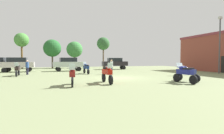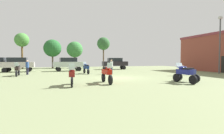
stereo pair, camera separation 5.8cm
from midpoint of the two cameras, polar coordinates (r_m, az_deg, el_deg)
ground_plane at (r=16.48m, az=2.45°, el=-3.58°), size 44.00×52.00×0.02m
motorcycle_1 at (r=15.03m, az=23.32°, el=-1.62°), size 0.75×2.12×1.44m
motorcycle_3 at (r=21.35m, az=-8.35°, el=-0.29°), size 0.67×2.11×1.45m
motorcycle_4 at (r=11.77m, az=-12.77°, el=-2.53°), size 0.62×2.08×1.46m
motorcycle_5 at (r=20.73m, az=-28.33°, el=-0.66°), size 0.62×2.11×1.44m
motorcycle_7 at (r=12.65m, az=-1.58°, el=-2.01°), size 0.62×2.25×1.50m
motorcycle_8 at (r=13.86m, az=22.53°, el=-1.87°), size 0.65×2.14×1.48m
car_1 at (r=27.51m, az=-28.36°, el=1.01°), size 4.36×1.94×2.00m
car_2 at (r=26.87m, az=-13.98°, el=1.20°), size 4.45×2.20×2.00m
car_4 at (r=30.65m, az=0.98°, el=1.42°), size 4.42×2.12×2.00m
person_1 at (r=22.02m, az=-25.82°, el=0.22°), size 0.48×0.48×1.65m
person_2 at (r=20.48m, az=-0.12°, el=0.44°), size 0.44×0.44×1.72m
tree_1 at (r=36.73m, az=-18.78°, el=5.81°), size 3.43×3.43×5.69m
tree_3 at (r=37.71m, az=-27.25°, el=7.72°), size 2.62×2.62×6.76m
tree_4 at (r=37.62m, az=-2.76°, el=7.54°), size 2.72×2.72×6.47m
tree_5 at (r=37.02m, az=-11.99°, el=5.59°), size 3.27×3.27×5.43m
lamp_post at (r=25.34m, az=31.75°, el=6.96°), size 0.44×0.24×6.96m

